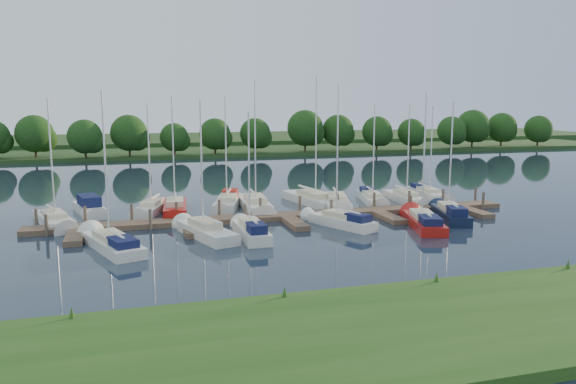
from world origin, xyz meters
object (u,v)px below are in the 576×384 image
object	(u,v)px
sailboat_n_5	(255,206)
sailboat_s_2	(251,232)
dock	(287,218)
motorboat	(90,209)
sailboat_n_0	(55,221)

from	to	relation	value
sailboat_n_5	sailboat_s_2	size ratio (longest dim) A/B	1.27
dock	motorboat	bearing A→B (deg)	154.35
sailboat_n_0	motorboat	world-z (taller)	sailboat_n_0
dock	sailboat_s_2	xyz separation A→B (m)	(-4.08, -4.91, 0.15)
dock	sailboat_n_0	distance (m)	18.23
sailboat_n_0	sailboat_s_2	xyz separation A→B (m)	(13.82, -8.34, 0.08)
sailboat_n_0	sailboat_n_5	size ratio (longest dim) A/B	0.86
dock	sailboat_n_0	xyz separation A→B (m)	(-17.90, 3.43, 0.07)
sailboat_n_0	dock	bearing A→B (deg)	151.16
sailboat_n_0	sailboat_s_2	distance (m)	16.14
dock	sailboat_n_5	distance (m)	5.57
sailboat_n_0	sailboat_s_2	world-z (taller)	sailboat_n_0
sailboat_n_0	motorboat	bearing A→B (deg)	-138.93
motorboat	sailboat_n_5	bearing A→B (deg)	158.13
sailboat_s_2	sailboat_n_0	bearing A→B (deg)	149.36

